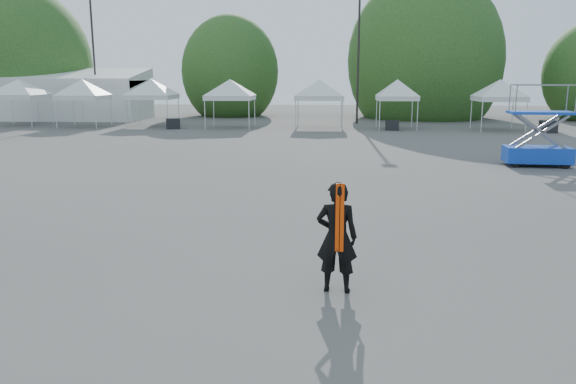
{
  "coord_description": "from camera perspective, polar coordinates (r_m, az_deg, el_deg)",
  "views": [
    {
      "loc": [
        0.81,
        -11.02,
        3.54
      ],
      "look_at": [
        0.05,
        -0.23,
        1.3
      ],
      "focal_mm": 35.0,
      "sensor_mm": 36.0,
      "label": 1
    }
  ],
  "objects": [
    {
      "name": "marquee",
      "position": [
        51.38,
        -22.61,
        9.06
      ],
      "size": [
        15.0,
        6.25,
        4.23
      ],
      "color": "silver",
      "rests_on": "ground"
    },
    {
      "name": "tree_far_w",
      "position": [
        55.88,
        -25.18,
        11.64
      ],
      "size": [
        4.8,
        4.8,
        7.3
      ],
      "color": "#382314",
      "rests_on": "ground"
    },
    {
      "name": "man",
      "position": [
        9.3,
        4.98,
        -4.58
      ],
      "size": [
        0.72,
        0.51,
        1.87
      ],
      "rotation": [
        0.0,
        0.0,
        3.05
      ],
      "color": "black",
      "rests_on": "ground"
    },
    {
      "name": "crate_east",
      "position": [
        39.54,
        24.93,
        6.04
      ],
      "size": [
        1.06,
        0.86,
        0.77
      ],
      "primitive_type": "cube",
      "rotation": [
        0.0,
        0.0,
        -0.09
      ],
      "color": "black",
      "rests_on": "ground"
    },
    {
      "name": "light_pole_west",
      "position": [
        48.84,
        -19.17,
        13.69
      ],
      "size": [
        0.6,
        0.25,
        10.3
      ],
      "color": "black",
      "rests_on": "ground"
    },
    {
      "name": "tent_g",
      "position": [
        39.76,
        20.74,
        10.26
      ],
      "size": [
        4.21,
        4.21,
        3.88
      ],
      "color": "silver",
      "rests_on": "ground"
    },
    {
      "name": "tent_c",
      "position": [
        41.72,
        -13.69,
        10.71
      ],
      "size": [
        4.47,
        4.47,
        3.88
      ],
      "color": "silver",
      "rests_on": "ground"
    },
    {
      "name": "ground",
      "position": [
        11.6,
        -0.16,
        -6.07
      ],
      "size": [
        120.0,
        120.0,
        0.0
      ],
      "primitive_type": "plane",
      "color": "#474442",
      "rests_on": "ground"
    },
    {
      "name": "scissor_lift",
      "position": [
        24.45,
        24.2,
        6.18
      ],
      "size": [
        2.58,
        1.43,
        3.22
      ],
      "rotation": [
        0.0,
        0.0,
        -0.07
      ],
      "color": "#0C4AA2",
      "rests_on": "ground"
    },
    {
      "name": "tent_b",
      "position": [
        42.53,
        -20.18,
        10.34
      ],
      "size": [
        4.23,
        4.23,
        3.88
      ],
      "color": "silver",
      "rests_on": "ground"
    },
    {
      "name": "tree_mid_w",
      "position": [
        51.77,
        -5.88,
        12.07
      ],
      "size": [
        4.16,
        4.16,
        6.33
      ],
      "color": "#382314",
      "rests_on": "ground"
    },
    {
      "name": "tent_e",
      "position": [
        39.14,
        3.23,
        10.97
      ],
      "size": [
        4.7,
        4.7,
        3.88
      ],
      "color": "silver",
      "rests_on": "ground"
    },
    {
      "name": "tree_mid_e",
      "position": [
        50.7,
        13.69,
        12.84
      ],
      "size": [
        5.12,
        5.12,
        7.79
      ],
      "color": "#382314",
      "rests_on": "ground"
    },
    {
      "name": "tent_d",
      "position": [
        39.45,
        -5.91,
        10.93
      ],
      "size": [
        4.5,
        4.5,
        3.88
      ],
      "color": "silver",
      "rests_on": "ground"
    },
    {
      "name": "light_pole_east",
      "position": [
        43.12,
        7.18,
        14.23
      ],
      "size": [
        0.6,
        0.25,
        9.8
      ],
      "color": "black",
      "rests_on": "ground"
    },
    {
      "name": "tent_f",
      "position": [
        39.13,
        11.06,
        10.78
      ],
      "size": [
        3.77,
        3.77,
        3.88
      ],
      "color": "silver",
      "rests_on": "ground"
    },
    {
      "name": "tent_a",
      "position": [
        45.68,
        -25.69,
        9.96
      ],
      "size": [
        4.73,
        4.73,
        3.88
      ],
      "color": "silver",
      "rests_on": "ground"
    },
    {
      "name": "crate_mid",
      "position": [
        38.13,
        10.53,
        6.67
      ],
      "size": [
        0.96,
        0.81,
        0.66
      ],
      "primitive_type": "cube",
      "rotation": [
        0.0,
        0.0,
        -0.18
      ],
      "color": "black",
      "rests_on": "ground"
    },
    {
      "name": "crate_west",
      "position": [
        39.38,
        -11.6,
        6.81
      ],
      "size": [
        1.08,
        0.96,
        0.7
      ],
      "primitive_type": "cube",
      "rotation": [
        0.0,
        0.0,
        0.35
      ],
      "color": "black",
      "rests_on": "ground"
    }
  ]
}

